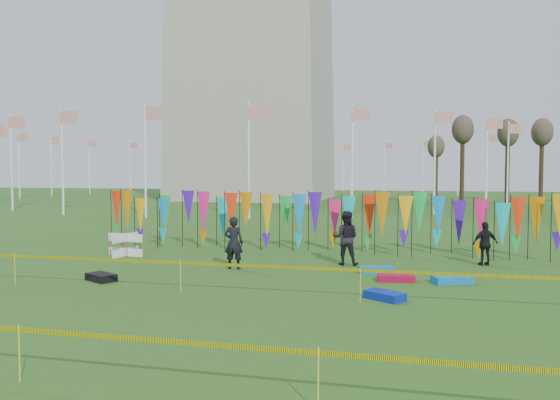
% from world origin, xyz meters
% --- Properties ---
extents(ground, '(160.00, 160.00, 0.00)m').
position_xyz_m(ground, '(0.00, 0.00, 0.00)').
color(ground, '#255217').
rests_on(ground, ground).
extents(flagpole_ring, '(57.40, 56.16, 8.00)m').
position_xyz_m(flagpole_ring, '(-14.00, 48.00, 4.00)').
color(flagpole_ring, white).
rests_on(flagpole_ring, ground).
extents(banner_row, '(18.64, 0.64, 2.31)m').
position_xyz_m(banner_row, '(0.28, 6.91, 1.43)').
color(banner_row, black).
rests_on(banner_row, ground).
extents(caution_tape_near, '(26.00, 0.02, 0.90)m').
position_xyz_m(caution_tape_near, '(-0.22, -1.45, 0.78)').
color(caution_tape_near, '#EBEB04').
rests_on(caution_tape_near, ground).
extents(caution_tape_far, '(26.00, 0.02, 0.90)m').
position_xyz_m(caution_tape_far, '(-0.22, -7.76, 0.78)').
color(caution_tape_far, '#EBEB04').
rests_on(caution_tape_far, ground).
extents(box_kite, '(0.80, 0.80, 0.89)m').
position_xyz_m(box_kite, '(-6.59, 3.94, 0.45)').
color(box_kite, red).
rests_on(box_kite, ground).
extents(person_left, '(0.67, 0.50, 1.76)m').
position_xyz_m(person_left, '(-1.70, 2.35, 0.88)').
color(person_left, black).
rests_on(person_left, ground).
extents(person_mid, '(0.92, 0.57, 1.88)m').
position_xyz_m(person_mid, '(1.85, 4.02, 0.94)').
color(person_mid, black).
rests_on(person_mid, ground).
extents(person_right, '(1.01, 0.77, 1.52)m').
position_xyz_m(person_right, '(6.56, 5.01, 0.76)').
color(person_right, black).
rests_on(person_right, ground).
extents(kite_bag_turquoise, '(1.18, 0.84, 0.21)m').
position_xyz_m(kite_bag_turquoise, '(3.00, 2.69, 0.11)').
color(kite_bag_turquoise, '#0B78B0').
rests_on(kite_bag_turquoise, ground).
extents(kite_bag_blue, '(1.11, 0.98, 0.21)m').
position_xyz_m(kite_bag_blue, '(3.41, -0.94, 0.10)').
color(kite_bag_blue, '#0B27B6').
rests_on(kite_bag_blue, ground).
extents(kite_bag_red, '(1.13, 0.64, 0.20)m').
position_xyz_m(kite_bag_red, '(3.63, 1.51, 0.10)').
color(kite_bag_red, '#AA0B36').
rests_on(kite_bag_red, ground).
extents(kite_bag_black, '(1.09, 0.92, 0.22)m').
position_xyz_m(kite_bag_black, '(-4.92, -0.47, 0.11)').
color(kite_bag_black, black).
rests_on(kite_bag_black, ground).
extents(kite_bag_teal, '(1.25, 0.91, 0.22)m').
position_xyz_m(kite_bag_teal, '(5.23, 1.56, 0.11)').
color(kite_bag_teal, '#0D79C0').
rests_on(kite_bag_teal, ground).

